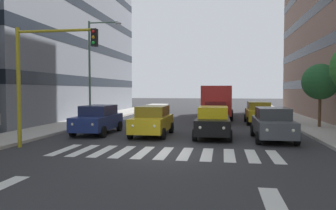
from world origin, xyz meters
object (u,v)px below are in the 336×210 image
car_3 (98,119)px  car_row2_1 (259,112)px  street_lamp_right (94,61)px  traffic_light_gantry (40,68)px  car_1 (213,122)px  car_2 (152,120)px  street_tree_1 (320,82)px  car_0 (273,124)px  bus_behind_traffic (217,98)px  car_row2_0 (216,112)px

car_3 → car_row2_1: same height
car_row2_1 → street_lamp_right: bearing=9.7°
car_3 → traffic_light_gantry: 5.82m
car_1 → car_2: 3.51m
traffic_light_gantry → car_2: bearing=-130.7°
traffic_light_gantry → street_tree_1: size_ratio=1.28×
street_lamp_right → car_0: bearing=152.6°
car_1 → traffic_light_gantry: 9.38m
car_0 → bus_behind_traffic: bearing=-77.5°
car_1 → car_3: (6.94, -0.43, 0.00)m
street_lamp_right → car_1: bearing=147.5°
car_1 → bus_behind_traffic: bus_behind_traffic is taller
car_row2_0 → car_row2_1: same height
car_1 → bus_behind_traffic: (0.00, -13.61, 0.97)m
street_lamp_right → street_tree_1: bearing=177.7°
car_1 → bus_behind_traffic: size_ratio=0.42×
car_2 → street_lamp_right: size_ratio=0.57×
car_1 → street_lamp_right: 11.79m
bus_behind_traffic → traffic_light_gantry: size_ratio=1.91×
car_row2_1 → bus_behind_traffic: bearing=-59.0°
street_tree_1 → bus_behind_traffic: bearing=-49.7°
car_3 → car_row2_0: bearing=-132.3°
street_lamp_right → traffic_light_gantry: bearing=99.1°
car_2 → car_3: same height
car_0 → car_1: bearing=-9.6°
car_row2_0 → traffic_light_gantry: (7.64, 12.67, 2.78)m
car_row2_0 → street_tree_1: size_ratio=1.04×
car_2 → street_lamp_right: street_lamp_right is taller
traffic_light_gantry → street_tree_1: bearing=-146.0°
bus_behind_traffic → street_lamp_right: (9.36, 7.66, 3.01)m
car_2 → street_tree_1: street_tree_1 is taller
traffic_light_gantry → street_tree_1: traffic_light_gantry is taller
street_lamp_right → car_row2_0: bearing=-167.4°
car_row2_0 → car_3: bearing=47.7°
car_3 → street_tree_1: bearing=-160.8°
traffic_light_gantry → bus_behind_traffic: bearing=-112.8°
car_2 → car_row2_1: 10.45m
car_3 → car_row2_0: same height
car_1 → car_2: bearing=-3.2°
car_2 → traffic_light_gantry: 6.95m
car_1 → street_lamp_right: street_lamp_right is taller
car_row2_0 → bus_behind_traffic: bearing=-90.3°
car_row2_1 → traffic_light_gantry: traffic_light_gantry is taller
car_0 → car_row2_1: (-0.18, -8.64, 0.00)m
car_1 → street_tree_1: 9.12m
car_1 → car_row2_0: bearing=-89.8°
car_1 → street_lamp_right: (9.36, -5.95, 3.98)m
car_row2_1 → car_0: bearing=88.8°
car_3 → traffic_light_gantry: size_ratio=0.81×
bus_behind_traffic → street_tree_1: street_tree_1 is taller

